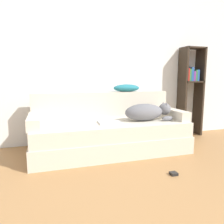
% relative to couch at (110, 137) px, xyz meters
% --- Properties ---
extents(wall_back, '(7.69, 0.06, 2.70)m').
position_rel_couch_xyz_m(wall_back, '(-0.05, 0.65, 1.14)').
color(wall_back, white).
rests_on(wall_back, ground_plane).
extents(couch, '(2.14, 0.88, 0.43)m').
position_rel_couch_xyz_m(couch, '(0.00, 0.00, 0.00)').
color(couch, beige).
rests_on(couch, ground_plane).
extents(couch_backrest, '(2.10, 0.15, 0.39)m').
position_rel_couch_xyz_m(couch_backrest, '(-0.00, 0.37, 0.41)').
color(couch_backrest, beige).
rests_on(couch_backrest, couch).
extents(couch_arm_left, '(0.15, 0.69, 0.13)m').
position_rel_couch_xyz_m(couch_arm_left, '(-0.99, -0.01, 0.29)').
color(couch_arm_left, beige).
rests_on(couch_arm_left, couch).
extents(couch_arm_right, '(0.15, 0.69, 0.13)m').
position_rel_couch_xyz_m(couch_arm_right, '(0.99, -0.01, 0.29)').
color(couch_arm_right, beige).
rests_on(couch_arm_right, couch).
extents(dog, '(0.70, 0.31, 0.26)m').
position_rel_couch_xyz_m(dog, '(0.53, -0.07, 0.34)').
color(dog, slate).
rests_on(dog, couch).
extents(laptop, '(0.32, 0.25, 0.02)m').
position_rel_couch_xyz_m(laptop, '(-0.03, -0.10, 0.23)').
color(laptop, '#B7B7BC').
rests_on(laptop, couch).
extents(throw_pillow, '(0.42, 0.17, 0.12)m').
position_rel_couch_xyz_m(throw_pillow, '(0.38, 0.35, 0.66)').
color(throw_pillow, teal).
rests_on(throw_pillow, couch_backrest).
extents(bookshelf, '(0.39, 0.26, 1.56)m').
position_rel_couch_xyz_m(bookshelf, '(1.64, 0.47, 0.68)').
color(bookshelf, '#2D2319').
rests_on(bookshelf, ground_plane).
extents(power_adapter, '(0.07, 0.07, 0.03)m').
position_rel_couch_xyz_m(power_adapter, '(0.44, -0.93, -0.20)').
color(power_adapter, black).
rests_on(power_adapter, ground_plane).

